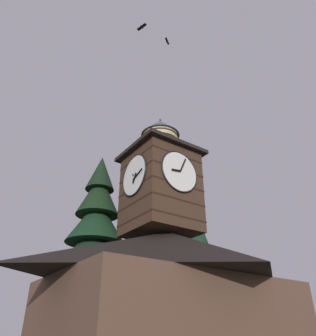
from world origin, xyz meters
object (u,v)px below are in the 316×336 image
building_main (169,299)px  pine_tree_aside (199,283)px  pine_tree_behind (92,266)px  moon (128,278)px  flying_bird_high (167,41)px  clock_tower (160,181)px  flying_bird_low (142,27)px

building_main → pine_tree_aside: size_ratio=0.87×
pine_tree_behind → moon: bearing=-123.4°
flying_bird_high → clock_tower: bearing=-113.9°
flying_bird_high → flying_bird_low: flying_bird_high is taller
pine_tree_aside → flying_bird_low: (12.82, 10.58, 12.06)m
building_main → clock_tower: bearing=-89.9°
clock_tower → pine_tree_behind: bearing=-58.8°
pine_tree_behind → moon: size_ratio=7.13×
building_main → flying_bird_high: bearing=57.2°
clock_tower → moon: bearing=-117.1°
pine_tree_behind → flying_bird_high: bearing=101.9°
moon → clock_tower: bearing=62.9°
building_main → pine_tree_aside: 10.86m
pine_tree_aside → flying_bird_high: 19.76m
moon → flying_bird_low: bearing=60.4°
clock_tower → pine_tree_aside: (-8.22, -5.96, -5.08)m
pine_tree_behind → flying_bird_high: flying_bird_high is taller
building_main → clock_tower: size_ratio=1.49×
building_main → pine_tree_behind: bearing=-63.0°
flying_bird_high → pine_tree_behind: bearing=-78.1°
flying_bird_low → pine_tree_aside: bearing=-140.4°
clock_tower → flying_bird_high: 10.53m
building_main → moon: moon is taller
pine_tree_aside → flying_bird_high: size_ratio=24.56×
pine_tree_aside → pine_tree_behind: bearing=10.0°
clock_tower → building_main: bearing=90.1°
moon → flying_bird_high: (18.88, 37.29, 10.24)m
flying_bird_high → flying_bird_low: (3.51, 2.16, -3.20)m
moon → flying_bird_low: flying_bird_low is taller
pine_tree_aside → flying_bird_low: 20.54m
building_main → pine_tree_behind: 5.88m
clock_tower → pine_tree_aside: clock_tower is taller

